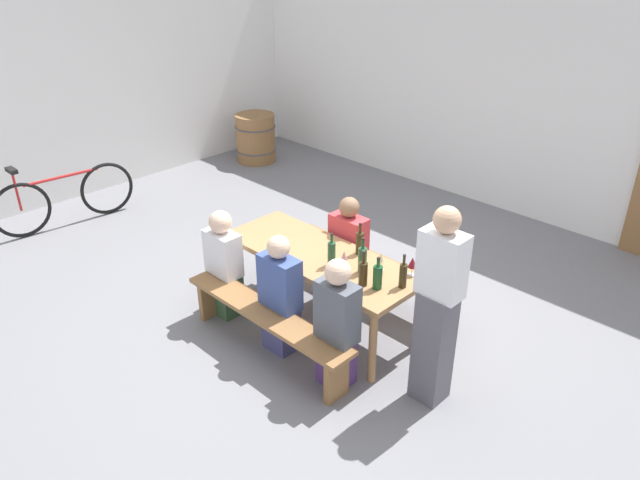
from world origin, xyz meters
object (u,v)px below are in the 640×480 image
object	(u,v)px
wine_glass_0	(344,256)
seated_guest_far_0	(348,251)
wine_glass_2	(381,258)
seated_guest_near_2	(337,326)
wine_barrel	(256,138)
wine_bottle_0	(403,275)
seated_guest_near_0	(224,266)
wine_bottle_5	(362,260)
wine_bottle_1	(378,277)
wine_bottle_4	(360,243)
seated_guest_near_1	(280,297)
tasting_table	(320,262)
bench_far	(366,266)
wine_glass_3	(412,263)
wine_bottle_3	(332,253)
standing_host	(437,311)
parked_bicycle_0	(65,198)
bench_near	(267,321)
wine_glass_1	(332,264)

from	to	relation	value
wine_glass_0	seated_guest_far_0	world-z (taller)	seated_guest_far_0
wine_glass_2	seated_guest_near_2	world-z (taller)	seated_guest_near_2
wine_barrel	wine_glass_0	bearing A→B (deg)	-31.17
wine_bottle_0	seated_guest_near_0	xyz separation A→B (m)	(-1.66, -0.60, -0.33)
wine_glass_2	wine_bottle_5	bearing A→B (deg)	-123.48
wine_bottle_1	wine_bottle_4	size ratio (longest dim) A/B	0.94
wine_bottle_1	wine_barrel	world-z (taller)	wine_bottle_1
seated_guest_near_1	wine_glass_0	bearing A→B (deg)	-32.96
tasting_table	wine_bottle_4	bearing A→B (deg)	47.31
tasting_table	bench_far	size ratio (longest dim) A/B	1.05
wine_glass_3	wine_bottle_3	bearing A→B (deg)	-149.80
wine_bottle_1	standing_host	world-z (taller)	standing_host
tasting_table	wine_glass_3	world-z (taller)	wine_glass_3
seated_guest_near_2	parked_bicycle_0	xyz separation A→B (m)	(-4.52, -0.19, -0.20)
bench_near	seated_guest_near_0	world-z (taller)	seated_guest_near_0
bench_near	wine_glass_3	world-z (taller)	wine_glass_3
wine_bottle_1	wine_bottle_3	distance (m)	0.54
bench_far	wine_barrel	world-z (taller)	wine_barrel
wine_glass_3	seated_guest_near_0	size ratio (longest dim) A/B	0.16
wine_bottle_0	wine_bottle_5	world-z (taller)	wine_bottle_5
wine_glass_3	seated_guest_near_2	size ratio (longest dim) A/B	0.15
standing_host	bench_far	bearing A→B (deg)	-30.21
wine_bottle_3	wine_bottle_4	xyz separation A→B (m)	(0.04, 0.34, -0.01)
wine_bottle_0	standing_host	size ratio (longest dim) A/B	0.18
seated_guest_near_2	standing_host	world-z (taller)	standing_host
seated_guest_far_0	wine_bottle_1	bearing A→B (deg)	54.85
wine_glass_2	bench_far	bearing A→B (deg)	138.91
wine_bottle_4	wine_glass_1	xyz separation A→B (m)	(0.08, -0.46, -0.00)
tasting_table	seated_guest_near_0	distance (m)	0.95
wine_bottle_1	wine_glass_0	xyz separation A→B (m)	(-0.41, 0.04, 0.01)
seated_guest_near_0	parked_bicycle_0	xyz separation A→B (m)	(-3.04, -0.19, -0.16)
tasting_table	standing_host	distance (m)	1.38
wine_bottle_0	parked_bicycle_0	bearing A→B (deg)	-170.40
bench_far	wine_glass_0	xyz separation A→B (m)	(0.33, -0.72, 0.52)
wine_bottle_5	wine_glass_1	bearing A→B (deg)	-126.44
seated_guest_near_0	wine_barrel	size ratio (longest dim) A/B	1.45
bench_far	wine_bottle_1	distance (m)	1.18
bench_near	seated_guest_near_0	distance (m)	0.81
wine_bottle_1	seated_guest_near_0	bearing A→B (deg)	-163.92
wine_bottle_0	wine_glass_3	xyz separation A→B (m)	(-0.06, 0.21, 0.01)
tasting_table	wine_glass_0	distance (m)	0.40
bench_far	wine_bottle_4	world-z (taller)	wine_bottle_4
wine_glass_2	seated_guest_near_2	size ratio (longest dim) A/B	0.14
wine_bottle_1	wine_bottle_5	bearing A→B (deg)	157.09
wine_glass_1	seated_guest_far_0	distance (m)	0.90
wine_bottle_5	wine_glass_2	xyz separation A→B (m)	(0.09, 0.14, -0.01)
wine_bottle_0	wine_bottle_1	distance (m)	0.21
wine_glass_0	seated_guest_near_1	distance (m)	0.66
seated_guest_near_1	parked_bicycle_0	xyz separation A→B (m)	(-3.84, -0.19, -0.17)
wine_bottle_0	parked_bicycle_0	size ratio (longest dim) A/B	0.17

